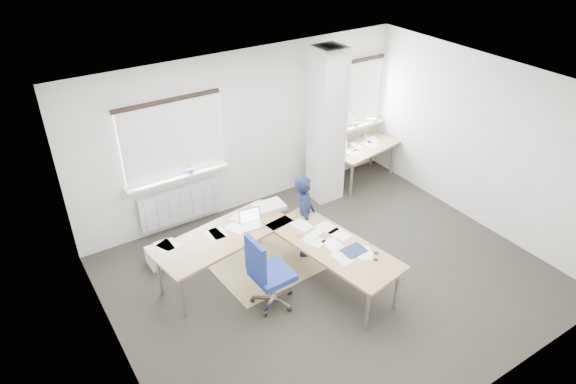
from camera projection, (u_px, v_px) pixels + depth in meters
ground at (331, 278)px, 7.56m from camera, size 6.00×6.00×0.00m
room_shell at (327, 158)px, 7.07m from camera, size 6.04×5.04×2.82m
floor_mat at (265, 266)px, 7.81m from camera, size 1.53×1.32×0.01m
white_crate at (163, 255)px, 7.82m from camera, size 0.47×0.33×0.28m
desk_main at (280, 240)px, 7.20m from camera, size 2.79×2.63×0.96m
desk_side at (363, 148)px, 9.71m from camera, size 1.50×0.93×1.22m
task_chair at (270, 286)px, 6.94m from camera, size 0.63×0.62×1.15m
person at (304, 216)px, 7.78m from camera, size 0.52×0.59×1.34m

